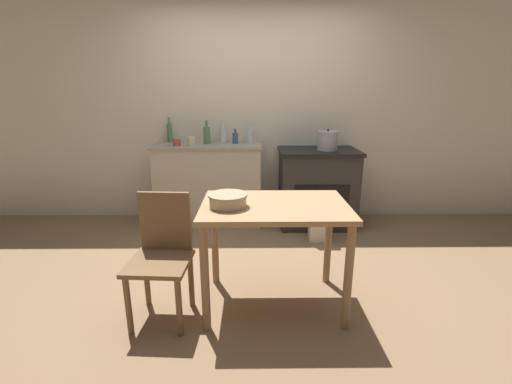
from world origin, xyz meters
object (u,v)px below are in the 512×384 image
(stock_pot, at_px, (327,141))
(stove, at_px, (317,187))
(cup_mid_right, at_px, (191,141))
(bottle_left, at_px, (250,135))
(bottle_mid_left, at_px, (207,135))
(mixing_bowl_large, at_px, (228,199))
(bottle_far_left, at_px, (170,132))
(work_table, at_px, (274,221))
(bottle_center, at_px, (235,138))
(bottle_center_left, at_px, (223,135))
(chair, at_px, (162,253))
(flour_sack, at_px, (320,223))
(cup_center_right, at_px, (177,142))

(stock_pot, bearing_deg, stove, 148.16)
(cup_mid_right, bearing_deg, bottle_left, 21.92)
(bottle_mid_left, bearing_deg, mixing_bowl_large, -78.53)
(bottle_far_left, bearing_deg, work_table, -58.77)
(work_table, bearing_deg, bottle_center, 101.39)
(mixing_bowl_large, distance_m, bottle_mid_left, 1.83)
(bottle_center_left, height_order, bottle_center, bottle_center_left)
(stock_pot, relative_size, bottle_center_left, 1.02)
(mixing_bowl_large, xyz_separation_m, cup_mid_right, (-0.51, 1.61, 0.18))
(bottle_mid_left, bearing_deg, bottle_left, 11.34)
(stock_pot, bearing_deg, mixing_bowl_large, -121.63)
(bottle_center_left, bearing_deg, bottle_left, -5.42)
(bottle_center_left, bearing_deg, bottle_mid_left, -143.66)
(chair, bearing_deg, flour_sack, 46.26)
(chair, distance_m, bottle_left, 2.11)
(mixing_bowl_large, relative_size, bottle_center, 1.61)
(bottle_center, bearing_deg, chair, -102.66)
(work_table, xyz_separation_m, bottle_mid_left, (-0.68, 1.72, 0.41))
(bottle_center_left, xyz_separation_m, bottle_center, (0.15, -0.10, -0.03))
(work_table, relative_size, bottle_far_left, 3.47)
(stove, bearing_deg, chair, -128.20)
(work_table, xyz_separation_m, bottle_far_left, (-1.15, 1.89, 0.42))
(chair, bearing_deg, bottle_left, 76.46)
(bottle_left, height_order, bottle_center, bottle_left)
(bottle_left, bearing_deg, cup_center_right, -161.78)
(chair, height_order, bottle_center_left, bottle_center_left)
(stove, height_order, cup_mid_right, cup_mid_right)
(stove, relative_size, work_table, 0.89)
(work_table, relative_size, cup_center_right, 11.21)
(bottle_far_left, bearing_deg, cup_center_right, -65.42)
(mixing_bowl_large, bearing_deg, flour_sack, 53.20)
(chair, bearing_deg, bottle_center_left, 85.61)
(work_table, height_order, mixing_bowl_large, mixing_bowl_large)
(work_table, relative_size, mixing_bowl_large, 3.78)
(stove, bearing_deg, bottle_center, 173.00)
(bottle_far_left, distance_m, cup_center_right, 0.38)
(cup_mid_right, bearing_deg, stove, 3.12)
(bottle_far_left, bearing_deg, bottle_center_left, -3.59)
(mixing_bowl_large, bearing_deg, cup_center_right, 112.72)
(mixing_bowl_large, relative_size, cup_center_right, 2.96)
(work_table, distance_m, stock_pot, 1.77)
(stove, height_order, bottle_center_left, bottle_center_left)
(bottle_mid_left, bearing_deg, bottle_center, 5.99)
(cup_mid_right, bearing_deg, bottle_mid_left, 46.61)
(stove, bearing_deg, cup_center_right, -177.01)
(stove, bearing_deg, cup_mid_right, -176.88)
(flour_sack, relative_size, mixing_bowl_large, 1.52)
(mixing_bowl_large, xyz_separation_m, bottle_left, (0.14, 1.88, 0.22))
(work_table, height_order, bottle_center_left, bottle_center_left)
(bottle_far_left, xyz_separation_m, cup_center_right, (0.15, -0.34, -0.07))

